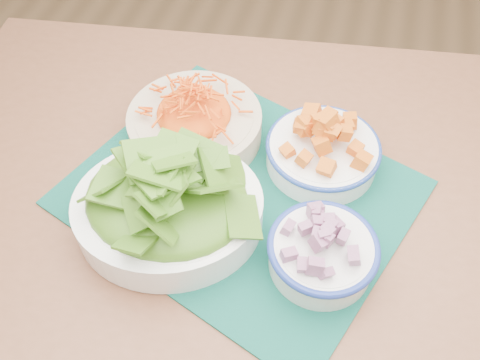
{
  "coord_description": "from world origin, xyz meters",
  "views": [
    {
      "loc": [
        0.21,
        -0.77,
        1.43
      ],
      "look_at": [
        0.08,
        -0.28,
        0.78
      ],
      "focal_mm": 40.0,
      "sensor_mm": 36.0,
      "label": 1
    }
  ],
  "objects_px": {
    "table": "(279,236)",
    "placemat": "(240,193)",
    "carrot_bowl": "(194,118)",
    "lettuce_bowl": "(167,199)",
    "squash_bowl": "(324,145)",
    "onion_bowl": "(323,250)"
  },
  "relations": [
    {
      "from": "table",
      "to": "placemat",
      "type": "relative_size",
      "value": 2.7
    },
    {
      "from": "lettuce_bowl",
      "to": "placemat",
      "type": "bearing_deg",
      "value": 27.63
    },
    {
      "from": "placemat",
      "to": "table",
      "type": "bearing_deg",
      "value": 19.52
    },
    {
      "from": "table",
      "to": "lettuce_bowl",
      "type": "distance_m",
      "value": 0.24
    },
    {
      "from": "placemat",
      "to": "onion_bowl",
      "type": "bearing_deg",
      "value": -13.1
    },
    {
      "from": "squash_bowl",
      "to": "lettuce_bowl",
      "type": "xyz_separation_m",
      "value": [
        -0.2,
        -0.18,
        0.02
      ]
    },
    {
      "from": "table",
      "to": "placemat",
      "type": "bearing_deg",
      "value": 171.32
    },
    {
      "from": "lettuce_bowl",
      "to": "squash_bowl",
      "type": "bearing_deg",
      "value": 24.44
    },
    {
      "from": "squash_bowl",
      "to": "lettuce_bowl",
      "type": "bearing_deg",
      "value": -138.24
    },
    {
      "from": "placemat",
      "to": "onion_bowl",
      "type": "distance_m",
      "value": 0.18
    },
    {
      "from": "lettuce_bowl",
      "to": "onion_bowl",
      "type": "xyz_separation_m",
      "value": [
        0.23,
        -0.01,
        -0.02
      ]
    },
    {
      "from": "table",
      "to": "lettuce_bowl",
      "type": "relative_size",
      "value": 4.01
    },
    {
      "from": "table",
      "to": "carrot_bowl",
      "type": "bearing_deg",
      "value": 142.75
    },
    {
      "from": "carrot_bowl",
      "to": "lettuce_bowl",
      "type": "xyz_separation_m",
      "value": [
        0.02,
        -0.18,
        0.02
      ]
    },
    {
      "from": "placemat",
      "to": "squash_bowl",
      "type": "xyz_separation_m",
      "value": [
        0.11,
        0.09,
        0.05
      ]
    },
    {
      "from": "table",
      "to": "squash_bowl",
      "type": "bearing_deg",
      "value": 56.99
    },
    {
      "from": "placemat",
      "to": "squash_bowl",
      "type": "distance_m",
      "value": 0.15
    },
    {
      "from": "squash_bowl",
      "to": "lettuce_bowl",
      "type": "relative_size",
      "value": 0.63
    },
    {
      "from": "lettuce_bowl",
      "to": "table",
      "type": "bearing_deg",
      "value": 11.21
    },
    {
      "from": "squash_bowl",
      "to": "onion_bowl",
      "type": "distance_m",
      "value": 0.19
    },
    {
      "from": "placemat",
      "to": "squash_bowl",
      "type": "bearing_deg",
      "value": 59.76
    },
    {
      "from": "carrot_bowl",
      "to": "squash_bowl",
      "type": "relative_size",
      "value": 1.09
    }
  ]
}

